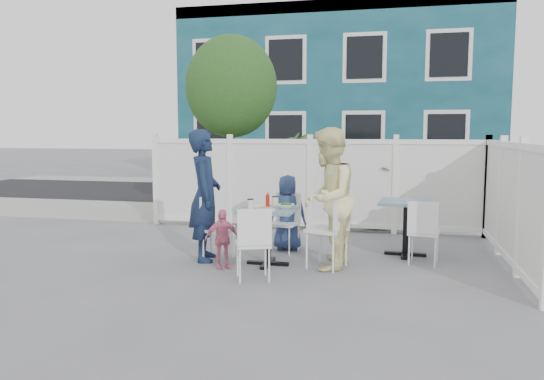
% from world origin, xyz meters
% --- Properties ---
extents(ground, '(80.00, 80.00, 0.00)m').
position_xyz_m(ground, '(0.00, 0.00, 0.00)').
color(ground, slate).
extents(near_sidewalk, '(24.00, 2.60, 0.01)m').
position_xyz_m(near_sidewalk, '(0.00, 3.80, 0.01)').
color(near_sidewalk, gray).
rests_on(near_sidewalk, ground).
extents(street, '(24.00, 5.00, 0.01)m').
position_xyz_m(street, '(0.00, 7.50, 0.00)').
color(street, black).
rests_on(street, ground).
extents(far_sidewalk, '(24.00, 1.60, 0.01)m').
position_xyz_m(far_sidewalk, '(0.00, 10.60, 0.01)').
color(far_sidewalk, gray).
rests_on(far_sidewalk, ground).
extents(building, '(11.00, 6.00, 6.00)m').
position_xyz_m(building, '(-0.50, 14.00, 3.00)').
color(building, '#114550').
rests_on(building, ground).
extents(fence_back, '(5.86, 0.08, 1.60)m').
position_xyz_m(fence_back, '(0.10, 2.40, 0.78)').
color(fence_back, white).
rests_on(fence_back, ground).
extents(fence_right, '(0.08, 3.66, 1.60)m').
position_xyz_m(fence_right, '(3.00, 0.60, 0.78)').
color(fence_right, white).
rests_on(fence_right, ground).
extents(tree, '(1.80, 1.62, 3.59)m').
position_xyz_m(tree, '(-1.60, 3.30, 2.59)').
color(tree, '#382316').
rests_on(tree, ground).
extents(utility_cabinet, '(0.74, 0.55, 1.29)m').
position_xyz_m(utility_cabinet, '(-2.41, 4.00, 0.65)').
color(utility_cabinet, gold).
rests_on(utility_cabinet, ground).
extents(potted_shrub_a, '(1.35, 1.35, 1.74)m').
position_xyz_m(potted_shrub_a, '(-0.34, 3.10, 0.87)').
color(potted_shrub_a, '#1C3812').
rests_on(potted_shrub_a, ground).
extents(potted_shrub_b, '(1.43, 1.56, 1.49)m').
position_xyz_m(potted_shrub_b, '(1.26, 3.00, 0.75)').
color(potted_shrub_b, '#1C3812').
rests_on(potted_shrub_b, ground).
extents(main_table, '(0.71, 0.71, 0.75)m').
position_xyz_m(main_table, '(-0.05, -0.10, 0.58)').
color(main_table, '#476682').
rests_on(main_table, ground).
extents(spare_table, '(0.78, 0.78, 0.77)m').
position_xyz_m(spare_table, '(1.71, 0.84, 0.60)').
color(spare_table, '#476682').
rests_on(spare_table, ground).
extents(chair_left, '(0.40, 0.41, 0.88)m').
position_xyz_m(chair_left, '(-0.83, -0.03, 0.51)').
color(chair_left, white).
rests_on(chair_left, ground).
extents(chair_right, '(0.56, 0.57, 1.00)m').
position_xyz_m(chair_right, '(0.79, -0.08, 0.58)').
color(chair_right, white).
rests_on(chair_right, ground).
extents(chair_back, '(0.46, 0.45, 0.84)m').
position_xyz_m(chair_back, '(0.01, 0.73, 0.49)').
color(chair_back, white).
rests_on(chair_back, ground).
extents(chair_near, '(0.50, 0.50, 0.86)m').
position_xyz_m(chair_near, '(-0.03, -0.87, 0.50)').
color(chair_near, white).
rests_on(chair_near, ground).
extents(chair_spare, '(0.44, 0.43, 0.84)m').
position_xyz_m(chair_spare, '(1.92, 0.35, 0.49)').
color(chair_spare, white).
rests_on(chair_spare, ground).
extents(man, '(0.58, 0.74, 1.76)m').
position_xyz_m(man, '(-0.94, -0.03, 0.88)').
color(man, '#13203B').
rests_on(man, ground).
extents(woman, '(0.75, 0.92, 1.79)m').
position_xyz_m(woman, '(0.72, -0.09, 0.89)').
color(woman, '#F5EA60').
rests_on(woman, ground).
extents(boy, '(0.56, 0.39, 1.11)m').
position_xyz_m(boy, '(0.02, 0.83, 0.55)').
color(boy, navy).
rests_on(boy, ground).
extents(toddler, '(0.47, 0.39, 0.76)m').
position_xyz_m(toddler, '(-0.58, -0.39, 0.38)').
color(toddler, pink).
rests_on(toddler, ground).
extents(plate_main, '(0.26, 0.26, 0.02)m').
position_xyz_m(plate_main, '(-0.05, -0.28, 0.75)').
color(plate_main, white).
rests_on(plate_main, main_table).
extents(plate_side, '(0.24, 0.24, 0.02)m').
position_xyz_m(plate_side, '(-0.21, 0.02, 0.75)').
color(plate_side, white).
rests_on(plate_side, main_table).
extents(salad_bowl, '(0.22, 0.22, 0.05)m').
position_xyz_m(salad_bowl, '(0.18, -0.06, 0.77)').
color(salad_bowl, white).
rests_on(salad_bowl, main_table).
extents(coffee_cup_a, '(0.08, 0.08, 0.11)m').
position_xyz_m(coffee_cup_a, '(-0.26, -0.17, 0.80)').
color(coffee_cup_a, beige).
rests_on(coffee_cup_a, main_table).
extents(coffee_cup_b, '(0.08, 0.08, 0.12)m').
position_xyz_m(coffee_cup_b, '(-0.00, 0.11, 0.81)').
color(coffee_cup_b, beige).
rests_on(coffee_cup_b, main_table).
extents(ketchup_bottle, '(0.05, 0.05, 0.17)m').
position_xyz_m(ketchup_bottle, '(-0.06, -0.07, 0.83)').
color(ketchup_bottle, '#AC1210').
rests_on(ketchup_bottle, main_table).
extents(salt_shaker, '(0.03, 0.03, 0.07)m').
position_xyz_m(salt_shaker, '(-0.11, 0.15, 0.78)').
color(salt_shaker, white).
rests_on(salt_shaker, main_table).
extents(pepper_shaker, '(0.03, 0.03, 0.07)m').
position_xyz_m(pepper_shaker, '(-0.11, 0.16, 0.78)').
color(pepper_shaker, black).
rests_on(pepper_shaker, main_table).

